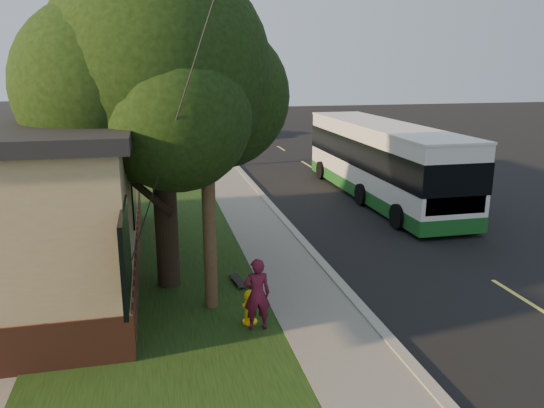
{
  "coord_description": "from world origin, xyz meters",
  "views": [
    {
      "loc": [
        -4.44,
        -10.19,
        5.42
      ],
      "look_at": [
        -1.12,
        4.33,
        1.5
      ],
      "focal_mm": 35.0,
      "sensor_mm": 36.0,
      "label": 1
    }
  ],
  "objects": [
    {
      "name": "skateboarder",
      "position": [
        -2.5,
        -0.3,
        0.85
      ],
      "size": [
        0.57,
        0.38,
        1.55
      ],
      "primitive_type": "imported",
      "rotation": [
        0.0,
        0.0,
        3.13
      ],
      "color": "#511025",
      "rests_on": "grass_verge"
    },
    {
      "name": "leafy_tree",
      "position": [
        -4.17,
        2.65,
        5.17
      ],
      "size": [
        6.3,
        6.0,
        7.8
      ],
      "color": "black",
      "rests_on": "grass_verge"
    },
    {
      "name": "ground",
      "position": [
        0.0,
        0.0,
        0.0
      ],
      "size": [
        120.0,
        120.0,
        0.0
      ],
      "primitive_type": "plane",
      "color": "black",
      "rests_on": "ground"
    },
    {
      "name": "distant_car",
      "position": [
        3.08,
        30.7,
        0.8
      ],
      "size": [
        1.92,
        4.73,
        1.61
      ],
      "primitive_type": "imported",
      "rotation": [
        0.0,
        0.0,
        -0.0
      ],
      "color": "black",
      "rests_on": "ground"
    },
    {
      "name": "curb",
      "position": [
        0.0,
        10.0,
        0.06
      ],
      "size": [
        0.25,
        80.0,
        0.12
      ],
      "primitive_type": "cube",
      "color": "gray",
      "rests_on": "ground"
    },
    {
      "name": "dumpster",
      "position": [
        -8.88,
        6.33,
        0.65
      ],
      "size": [
        1.57,
        1.36,
        1.21
      ],
      "color": "black",
      "rests_on": "building_lot"
    },
    {
      "name": "bare_tree_far",
      "position": [
        -3.0,
        30.0,
        2.0
      ],
      "size": [
        1.38,
        1.21,
        4.03
      ],
      "color": "black",
      "rests_on": "grass_verge"
    },
    {
      "name": "grass_verge",
      "position": [
        -4.5,
        10.0,
        0.04
      ],
      "size": [
        5.0,
        80.0,
        0.07
      ],
      "primitive_type": "cube",
      "color": "black",
      "rests_on": "ground"
    },
    {
      "name": "bare_tree_near",
      "position": [
        -3.5,
        18.0,
        2.15
      ],
      "size": [
        1.38,
        1.21,
        4.31
      ],
      "color": "black",
      "rests_on": "grass_verge"
    },
    {
      "name": "utility_pole",
      "position": [
        -3.31,
        0.99,
        4.63
      ],
      "size": [
        2.86,
        3.21,
        9.07
      ],
      "color": "#473321",
      "rests_on": "ground"
    },
    {
      "name": "skateboard_main",
      "position": [
        -2.5,
        2.14,
        0.13
      ],
      "size": [
        0.36,
        0.94,
        0.09
      ],
      "color": "black",
      "rests_on": "grass_verge"
    },
    {
      "name": "road",
      "position": [
        4.0,
        10.0,
        0.01
      ],
      "size": [
        8.0,
        80.0,
        0.01
      ],
      "primitive_type": "cube",
      "color": "black",
      "rests_on": "ground"
    },
    {
      "name": "fire_hydrant",
      "position": [
        -2.6,
        0.0,
        0.43
      ],
      "size": [
        0.32,
        0.32,
        0.74
      ],
      "color": "yellow",
      "rests_on": "grass_verge"
    },
    {
      "name": "sidewalk",
      "position": [
        -1.0,
        10.0,
        0.04
      ],
      "size": [
        2.0,
        80.0,
        0.08
      ],
      "primitive_type": "cube",
      "color": "slate",
      "rests_on": "ground"
    },
    {
      "name": "traffic_signal",
      "position": [
        0.5,
        34.0,
        3.16
      ],
      "size": [
        0.18,
        0.22,
        5.5
      ],
      "color": "#2D2D30",
      "rests_on": "ground"
    },
    {
      "name": "transit_bus",
      "position": [
        4.76,
        9.85,
        1.65
      ],
      "size": [
        2.65,
        11.47,
        3.1
      ],
      "color": "silver",
      "rests_on": "ground"
    }
  ]
}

